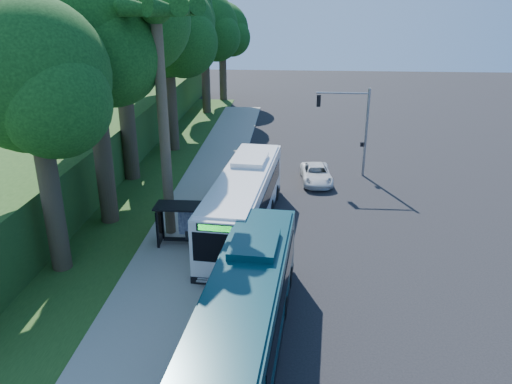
# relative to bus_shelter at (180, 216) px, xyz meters

# --- Properties ---
(ground) EXTENTS (140.00, 140.00, 0.00)m
(ground) POSITION_rel_bus_shelter_xyz_m (7.26, 2.86, -1.81)
(ground) COLOR black
(ground) RESTS_ON ground
(sidewalk) EXTENTS (4.50, 70.00, 0.12)m
(sidewalk) POSITION_rel_bus_shelter_xyz_m (-0.04, 2.86, -1.75)
(sidewalk) COLOR gray
(sidewalk) RESTS_ON ground
(red_curb) EXTENTS (0.25, 30.00, 0.13)m
(red_curb) POSITION_rel_bus_shelter_xyz_m (2.26, -1.14, -1.74)
(red_curb) COLOR maroon
(red_curb) RESTS_ON ground
(grass_verge) EXTENTS (8.00, 70.00, 0.06)m
(grass_verge) POSITION_rel_bus_shelter_xyz_m (-5.74, 7.86, -1.78)
(grass_verge) COLOR #234719
(grass_verge) RESTS_ON ground
(bus_shelter) EXTENTS (3.20, 1.51, 2.55)m
(bus_shelter) POSITION_rel_bus_shelter_xyz_m (0.00, 0.00, 0.00)
(bus_shelter) COLOR black
(bus_shelter) RESTS_ON ground
(stop_sign_pole) EXTENTS (0.35, 0.06, 3.17)m
(stop_sign_pole) POSITION_rel_bus_shelter_xyz_m (1.86, -2.14, 0.28)
(stop_sign_pole) COLOR gray
(stop_sign_pole) RESTS_ON ground
(traffic_signal_pole) EXTENTS (4.10, 0.30, 7.00)m
(traffic_signal_pole) POSITION_rel_bus_shelter_xyz_m (11.04, 12.86, 2.62)
(traffic_signal_pole) COLOR gray
(traffic_signal_pole) RESTS_ON ground
(palm_tree) EXTENTS (4.20, 4.20, 14.40)m
(palm_tree) POSITION_rel_bus_shelter_xyz_m (-0.94, 1.36, 10.57)
(palm_tree) COLOR #4C3F2D
(palm_tree) RESTS_ON ground
(hillside_backdrop) EXTENTS (24.00, 60.00, 8.80)m
(hillside_backdrop) POSITION_rel_bus_shelter_xyz_m (-19.04, 17.96, 0.63)
(hillside_backdrop) COLOR #234719
(hillside_backdrop) RESTS_ON ground
(tree_0) EXTENTS (8.40, 8.00, 15.70)m
(tree_0) POSITION_rel_bus_shelter_xyz_m (-5.14, 2.84, 9.40)
(tree_0) COLOR #382B1E
(tree_0) RESTS_ON ground
(tree_1) EXTENTS (10.50, 10.00, 18.26)m
(tree_1) POSITION_rel_bus_shelter_xyz_m (-6.12, 10.84, 10.92)
(tree_1) COLOR #382B1E
(tree_1) RESTS_ON ground
(tree_2) EXTENTS (8.82, 8.40, 15.12)m
(tree_2) POSITION_rel_bus_shelter_xyz_m (-4.64, 18.84, 8.67)
(tree_2) COLOR #382B1E
(tree_2) RESTS_ON ground
(tree_3) EXTENTS (10.08, 9.60, 17.28)m
(tree_3) POSITION_rel_bus_shelter_xyz_m (-6.62, 26.84, 10.17)
(tree_3) COLOR #382B1E
(tree_3) RESTS_ON ground
(tree_4) EXTENTS (8.40, 8.00, 14.14)m
(tree_4) POSITION_rel_bus_shelter_xyz_m (-4.14, 34.84, 7.92)
(tree_4) COLOR #382B1E
(tree_4) RESTS_ON ground
(tree_5) EXTENTS (7.35, 7.00, 12.86)m
(tree_5) POSITION_rel_bus_shelter_xyz_m (-3.16, 42.84, 7.16)
(tree_5) COLOR #382B1E
(tree_5) RESTS_ON ground
(tree_6) EXTENTS (7.56, 7.20, 13.74)m
(tree_6) POSITION_rel_bus_shelter_xyz_m (-5.65, -3.16, 7.90)
(tree_6) COLOR #382B1E
(tree_6) RESTS_ON ground
(white_bus) EXTENTS (4.11, 13.66, 4.01)m
(white_bus) POSITION_rel_bus_shelter_xyz_m (3.47, 2.31, 0.15)
(white_bus) COLOR white
(white_bus) RESTS_ON ground
(teal_bus) EXTENTS (3.82, 13.28, 3.90)m
(teal_bus) POSITION_rel_bus_shelter_xyz_m (4.62, -8.83, 0.10)
(teal_bus) COLOR #0A3038
(teal_bus) RESTS_ON ground
(pickup) EXTENTS (2.52, 4.93, 1.33)m
(pickup) POSITION_rel_bus_shelter_xyz_m (8.23, 11.02, -1.14)
(pickup) COLOR silver
(pickup) RESTS_ON ground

